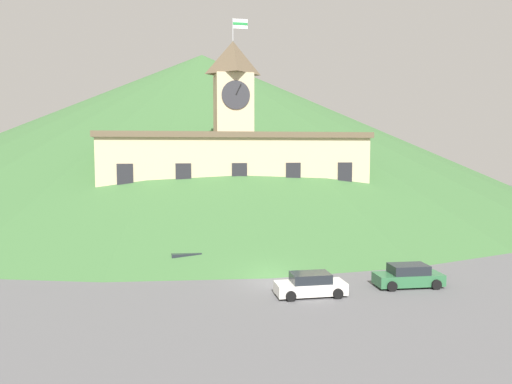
# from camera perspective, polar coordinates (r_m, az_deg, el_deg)

# --- Properties ---
(ground_plane) EXTENTS (160.00, 160.00, 0.00)m
(ground_plane) POSITION_cam_1_polar(r_m,az_deg,el_deg) (35.85, 2.18, -10.31)
(ground_plane) COLOR #565659
(civic_building) EXTENTS (28.84, 9.21, 23.38)m
(civic_building) POSITION_cam_1_polar(r_m,az_deg,el_deg) (55.09, -2.59, 1.64)
(civic_building) COLOR #C6B289
(civic_building) RESTS_ON ground
(banner_fence) EXTENTS (27.97, 0.12, 2.64)m
(banner_fence) POSITION_cam_1_polar(r_m,az_deg,el_deg) (48.40, -1.34, -4.67)
(banner_fence) COLOR #1E8438
(banner_fence) RESTS_ON ground
(hillside_backdrop) EXTENTS (123.53, 123.53, 27.07)m
(hillside_backdrop) POSITION_cam_1_polar(r_m,az_deg,el_deg) (96.99, -6.13, 7.42)
(hillside_backdrop) COLOR #386033
(hillside_backdrop) RESTS_ON ground
(street_lamp_center) EXTENTS (1.26, 0.36, 4.44)m
(street_lamp_center) POSITION_cam_1_polar(r_m,az_deg,el_deg) (48.82, -7.91, -2.31)
(street_lamp_center) COLOR black
(street_lamp_center) RESTS_ON ground
(street_lamp_left) EXTENTS (1.26, 0.36, 5.37)m
(street_lamp_left) POSITION_cam_1_polar(r_m,az_deg,el_deg) (50.18, 3.38, -1.39)
(street_lamp_left) COLOR black
(street_lamp_left) RESTS_ON ground
(car_gray_pickup) EXTENTS (5.39, 2.57, 1.75)m
(car_gray_pickup) POSITION_cam_1_polar(r_m,az_deg,el_deg) (45.24, 11.00, -6.11)
(car_gray_pickup) COLOR slate
(car_gray_pickup) RESTS_ON ground
(car_green_wagon) EXTENTS (4.68, 2.31, 1.55)m
(car_green_wagon) POSITION_cam_1_polar(r_m,az_deg,el_deg) (36.20, 17.02, -9.20)
(car_green_wagon) COLOR #2D663D
(car_green_wagon) RESTS_ON ground
(car_yellow_coupe) EXTENTS (4.34, 2.41, 1.35)m
(car_yellow_coupe) POSITION_cam_1_polar(r_m,az_deg,el_deg) (39.95, -8.04, -7.82)
(car_yellow_coupe) COLOR yellow
(car_yellow_coupe) RESTS_ON ground
(car_white_taxi) EXTENTS (4.51, 2.14, 1.50)m
(car_white_taxi) POSITION_cam_1_polar(r_m,az_deg,el_deg) (32.80, 6.24, -10.54)
(car_white_taxi) COLOR white
(car_white_taxi) RESTS_ON ground
(pedestrian) EXTENTS (0.40, 0.38, 1.63)m
(pedestrian) POSITION_cam_1_polar(r_m,az_deg,el_deg) (47.40, 2.16, -5.41)
(pedestrian) COLOR brown
(pedestrian) RESTS_ON ground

